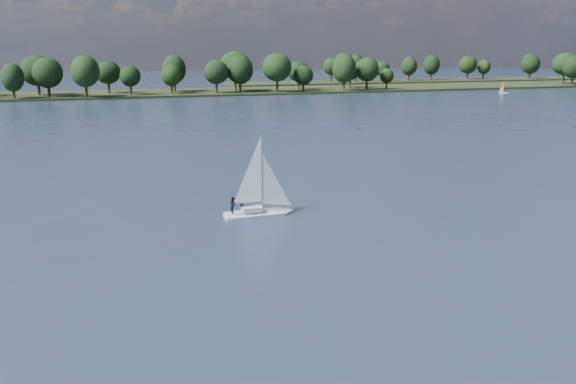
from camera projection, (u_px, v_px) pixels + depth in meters
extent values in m
plane|color=#233342|center=(188.00, 132.00, 127.94)|extent=(700.00, 700.00, 0.00)
cube|color=black|center=(128.00, 95.00, 230.84)|extent=(660.00, 40.00, 1.50)
cube|color=black|center=(438.00, 81.00, 327.50)|extent=(220.00, 30.00, 1.40)
cube|color=silver|center=(256.00, 216.00, 64.02)|extent=(6.56, 1.95, 0.77)
cube|color=silver|center=(256.00, 208.00, 63.85)|extent=(1.94, 1.19, 0.48)
cylinder|color=#B5B5BC|center=(256.00, 173.00, 63.06)|extent=(0.12, 0.12, 7.67)
imported|color=black|center=(242.00, 202.00, 63.68)|extent=(0.41, 0.61, 1.65)
imported|color=black|center=(233.00, 205.00, 62.74)|extent=(0.64, 0.82, 1.65)
cube|color=white|center=(503.00, 93.00, 239.47)|extent=(3.03, 2.68, 0.47)
cylinder|color=silver|center=(504.00, 87.00, 238.95)|extent=(0.08, 0.08, 4.18)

